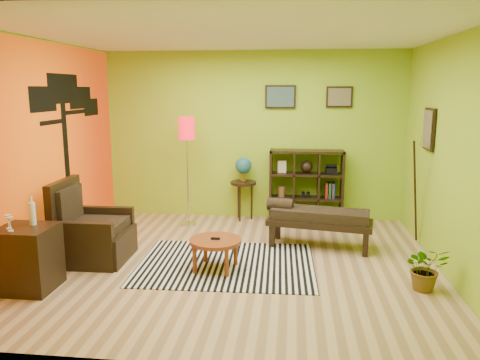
# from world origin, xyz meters

# --- Properties ---
(ground) EXTENTS (5.00, 5.00, 0.00)m
(ground) POSITION_xyz_m (0.00, 0.00, 0.00)
(ground) COLOR tan
(ground) RESTS_ON ground
(room_shell) EXTENTS (5.04, 4.54, 2.82)m
(room_shell) POSITION_xyz_m (-0.09, 0.01, 1.80)
(room_shell) COLOR #96C525
(room_shell) RESTS_ON ground
(zebra_rug) EXTENTS (2.24, 1.73, 0.01)m
(zebra_rug) POSITION_xyz_m (-0.13, -0.04, 0.01)
(zebra_rug) COLOR white
(zebra_rug) RESTS_ON ground
(coffee_table) EXTENTS (0.63, 0.63, 0.41)m
(coffee_table) POSITION_xyz_m (-0.24, -0.23, 0.33)
(coffee_table) COLOR maroon
(coffee_table) RESTS_ON ground
(armchair) EXTENTS (0.88, 0.89, 1.04)m
(armchair) POSITION_xyz_m (-1.91, -0.06, 0.32)
(armchair) COLOR black
(armchair) RESTS_ON ground
(side_cabinet) EXTENTS (0.60, 0.55, 1.02)m
(side_cabinet) POSITION_xyz_m (-2.20, -1.02, 0.36)
(side_cabinet) COLOR black
(side_cabinet) RESTS_ON ground
(floor_lamp) EXTENTS (0.26, 0.26, 1.75)m
(floor_lamp) POSITION_xyz_m (-0.99, 1.61, 1.42)
(floor_lamp) COLOR silver
(floor_lamp) RESTS_ON ground
(globe_table) EXTENTS (0.44, 0.44, 1.06)m
(globe_table) POSITION_xyz_m (-0.14, 2.05, 0.80)
(globe_table) COLOR black
(globe_table) RESTS_ON ground
(cube_shelf) EXTENTS (1.20, 0.35, 1.20)m
(cube_shelf) POSITION_xyz_m (0.91, 2.03, 0.60)
(cube_shelf) COLOR black
(cube_shelf) RESTS_ON ground
(bench) EXTENTS (1.49, 0.75, 0.66)m
(bench) POSITION_xyz_m (1.02, 0.77, 0.42)
(bench) COLOR black
(bench) RESTS_ON ground
(potted_plant) EXTENTS (0.49, 0.53, 0.39)m
(potted_plant) POSITION_xyz_m (2.15, -0.54, 0.20)
(potted_plant) COLOR #26661E
(potted_plant) RESTS_ON ground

